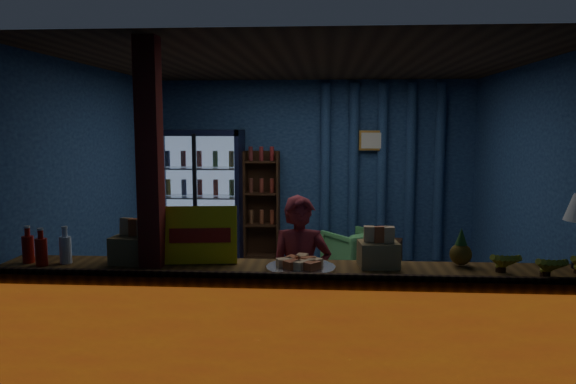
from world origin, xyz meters
The scene contains 18 objects.
ground centered at (0.00, 0.00, 0.00)m, with size 4.60×4.60×0.00m, color #515154.
room_walls centered at (0.00, 0.00, 1.57)m, with size 4.60×4.60×4.60m.
counter centered at (0.00, -1.91, 0.48)m, with size 4.40×0.57×0.99m.
support_post centered at (-1.05, -1.90, 1.30)m, with size 0.16×0.16×2.60m, color maroon.
beverage_cooler centered at (-1.55, 1.92, 0.93)m, with size 1.20×0.62×1.90m.
bottle_shelf centered at (-0.70, 2.06, 0.79)m, with size 0.50×0.28×1.60m.
curtain_folds centered at (1.00, 2.14, 1.30)m, with size 1.74×0.14×2.50m.
framed_picture centered at (0.85, 2.10, 1.75)m, with size 0.36×0.04×0.28m.
shopkeeper centered at (0.01, -1.36, 0.70)m, with size 0.51×0.34×1.41m, color maroon.
green_chair centered at (0.58, 1.45, 0.30)m, with size 0.64×0.66×0.60m, color #5FBF65.
side_table centered at (0.96, 1.50, 0.23)m, with size 0.58×0.47×0.55m.
yellow_sign centered at (-0.72, -1.80, 1.17)m, with size 0.55×0.17×0.43m.
soda_bottles centered at (-1.87, -1.89, 1.06)m, with size 0.37×0.17×0.28m.
snack_box_left centered at (-1.22, -1.81, 1.07)m, with size 0.34×0.29×0.33m.
snack_box_centre centered at (0.60, -1.80, 1.06)m, with size 0.31×0.26×0.30m.
pastry_tray centered at (0.04, -1.94, 0.98)m, with size 0.50×0.50×0.08m.
banana_bunches centered at (1.71, -1.97, 1.03)m, with size 0.77×0.30×0.17m.
pineapple centered at (1.20, -1.75, 1.06)m, with size 0.16×0.16×0.27m.
Camera 1 is at (0.21, -5.84, 1.99)m, focal length 35.00 mm.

